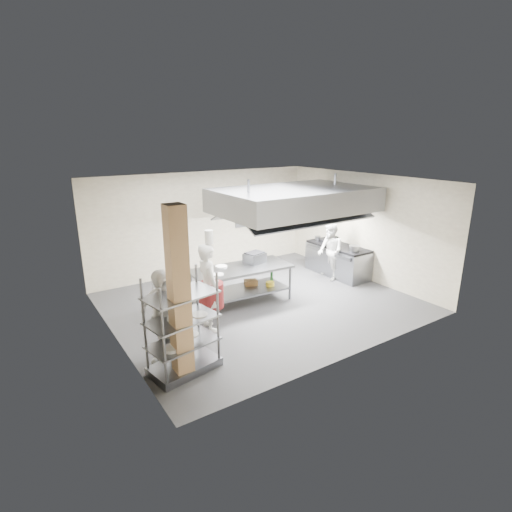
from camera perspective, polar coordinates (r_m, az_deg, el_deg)
floor at (r=9.98m, az=0.73°, el=-6.68°), size 7.00×7.00×0.00m
ceiling at (r=9.21m, az=0.80°, el=10.70°), size 7.00×7.00×0.00m
wall_back at (r=12.01m, az=-7.35°, el=4.77°), size 7.00×0.00×7.00m
wall_left at (r=8.13m, az=-20.09°, el=-2.03°), size 0.00×6.00×6.00m
wall_right at (r=11.76m, az=15.03°, el=4.07°), size 0.00×6.00×6.00m
column at (r=6.58m, az=-10.91°, el=-5.67°), size 0.30×0.30×3.00m
exhaust_hood at (r=10.37m, az=5.52°, el=7.98°), size 4.00×2.50×0.60m
hood_strip_a at (r=9.90m, az=1.39°, el=5.74°), size 1.60×0.12×0.04m
hood_strip_b at (r=11.01m, az=9.15°, el=6.67°), size 1.60×0.12×0.04m
wall_shelf at (r=12.76m, az=0.26°, el=5.62°), size 1.50×0.28×0.04m
island at (r=9.86m, az=-2.11°, el=-4.15°), size 2.53×1.18×0.91m
island_worktop at (r=9.71m, az=-2.13°, el=-1.81°), size 2.53×1.18×0.06m
island_undershelf at (r=9.92m, az=-2.10°, el=-4.99°), size 2.32×1.07×0.04m
pass_rack at (r=7.03m, az=-10.50°, el=-9.59°), size 1.30×0.90×1.78m
cooking_range at (r=12.07m, az=11.56°, el=-0.69°), size 0.80×2.00×0.84m
range_top at (r=11.94m, az=11.68°, el=1.37°), size 0.78×1.96×0.06m
chef_head at (r=8.40m, az=-6.79°, el=-4.45°), size 0.50×0.72×1.90m
chef_line at (r=11.52m, az=10.54°, el=0.66°), size 0.85×0.97×1.66m
chef_plating at (r=7.30m, az=-13.24°, el=-8.61°), size 0.82×1.15×1.81m
griddle at (r=10.04m, az=-0.20°, el=-0.27°), size 0.58×0.50×0.24m
wicker_basket at (r=10.20m, az=-0.74°, el=-3.80°), size 0.38×0.31×0.14m
stockpot at (r=11.35m, az=13.79°, el=1.05°), size 0.26×0.26×0.18m
plate_stack at (r=7.17m, az=-10.36°, el=-11.88°), size 0.28×0.28×0.05m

